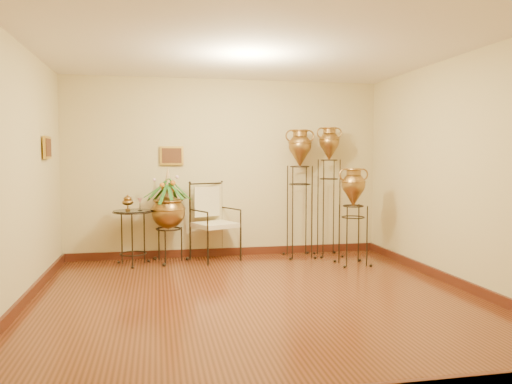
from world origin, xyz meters
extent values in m
plane|color=brown|center=(0.00, 0.00, 0.00)|extent=(5.00, 5.00, 0.00)
cube|color=#491D10|center=(0.00, 2.48, 0.06)|extent=(5.00, 0.04, 0.12)
cube|color=#491D10|center=(-2.48, 0.00, 0.06)|extent=(0.04, 5.00, 0.12)
cube|color=#491D10|center=(2.48, 0.00, 0.06)|extent=(0.04, 5.00, 0.12)
cube|color=gold|center=(-0.85, 2.46, 1.60)|extent=(0.36, 0.03, 0.29)
cube|color=gold|center=(-2.46, 1.45, 1.70)|extent=(0.03, 0.36, 0.29)
cube|color=#F9E7BC|center=(-0.22, 2.15, 0.54)|extent=(0.75, 0.73, 0.07)
cube|color=#F9E7BC|center=(-0.22, 2.15, 0.88)|extent=(0.42, 0.22, 0.47)
cylinder|color=black|center=(-1.44, 2.06, 0.79)|extent=(0.55, 0.55, 0.02)
camera|label=1|loc=(-1.09, -5.38, 1.58)|focal=35.00mm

